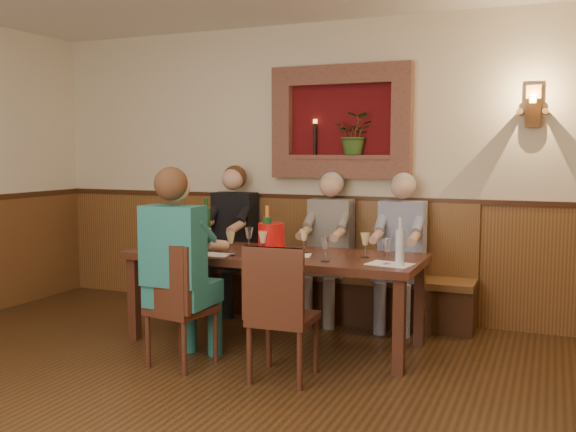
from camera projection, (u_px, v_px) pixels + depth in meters
name	position (u px, v px, depth m)	size (l,w,h in m)	color
ground_plane	(142.00, 432.00, 3.60)	(6.00, 6.00, 0.00)	#311F0D
room_shell	(134.00, 92.00, 3.41)	(6.04, 6.04, 2.82)	beige
wainscoting	(140.00, 330.00, 3.54)	(6.02, 6.02, 1.15)	brown
wall_niche	(344.00, 127.00, 6.03)	(1.36, 0.30, 1.06)	#550C0E
wall_sconce	(533.00, 107.00, 5.37)	(0.25, 0.20, 0.35)	brown
dining_table	(274.00, 262.00, 5.23)	(2.40, 0.90, 0.75)	#3A1C11
bench	(314.00, 282.00, 6.13)	(3.00, 0.45, 1.11)	#381E0F
chair_near_left	(180.00, 330.00, 4.70)	(0.47, 0.47, 0.92)	#3A1C11
chair_near_right	(282.00, 340.00, 4.41)	(0.44, 0.44, 0.95)	#3A1C11
person_bench_left	(231.00, 251.00, 6.33)	(0.42, 0.52, 1.44)	black
person_bench_mid	(328.00, 260.00, 5.95)	(0.40, 0.49, 1.38)	#595351
person_bench_right	(400.00, 265.00, 5.69)	(0.40, 0.49, 1.39)	navy
person_chair_front	(181.00, 284.00, 4.68)	(0.44, 0.54, 1.46)	#1A4E5C
spittoon_bucket	(271.00, 238.00, 5.19)	(0.22, 0.22, 0.24)	red
wine_bottle_green_a	(267.00, 234.00, 5.15)	(0.09, 0.09, 0.39)	#19471E
wine_bottle_green_b	(206.00, 226.00, 5.64)	(0.09, 0.09, 0.42)	#19471E
water_bottle	(400.00, 247.00, 4.59)	(0.07, 0.07, 0.35)	silver
tasting_sheet_a	(174.00, 249.00, 5.42)	(0.25, 0.18, 0.00)	white
tasting_sheet_b	(293.00, 255.00, 5.09)	(0.27, 0.20, 0.00)	white
tasting_sheet_c	(390.00, 264.00, 4.68)	(0.32, 0.23, 0.00)	white
tasting_sheet_d	(214.00, 255.00, 5.12)	(0.27, 0.19, 0.00)	white
wine_glass_0	(164.00, 238.00, 5.41)	(0.08, 0.08, 0.19)	#DBC483
wine_glass_1	(203.00, 236.00, 5.55)	(0.08, 0.08, 0.19)	white
wine_glass_2	(204.00, 242.00, 5.18)	(0.08, 0.08, 0.19)	#DBC483
wine_glass_3	(249.00, 238.00, 5.37)	(0.08, 0.08, 0.19)	white
wine_glass_4	(263.00, 243.00, 5.10)	(0.08, 0.08, 0.19)	#DBC483
wine_glass_5	(304.00, 241.00, 5.24)	(0.08, 0.08, 0.19)	#DBC483
wine_glass_6	(325.00, 249.00, 4.79)	(0.08, 0.08, 0.19)	white
wine_glass_7	(365.00, 245.00, 4.98)	(0.08, 0.08, 0.19)	#DBC483
wine_glass_8	(387.00, 251.00, 4.67)	(0.08, 0.08, 0.19)	white
wine_glass_9	(231.00, 244.00, 5.07)	(0.08, 0.08, 0.19)	#DBC483
wine_glass_10	(207.00, 240.00, 5.29)	(0.08, 0.08, 0.19)	#DBC483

